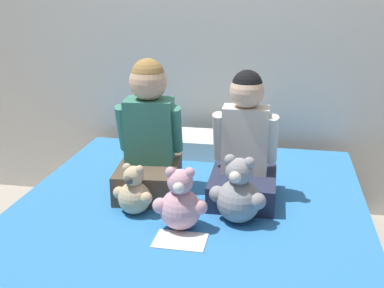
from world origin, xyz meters
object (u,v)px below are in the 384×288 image
Objects in this scene: teddy_bear_held_by_right_child at (238,194)px; pillow_at_headboard at (213,145)px; child_on_right at (244,150)px; teddy_bear_held_by_left_child at (134,193)px; teddy_bear_between_children at (180,203)px; child_on_left at (149,138)px; sign_card at (180,240)px; bed at (186,259)px.

teddy_bear_held_by_right_child is 0.89m from pillow_at_headboard.
child_on_right is 0.55m from teddy_bear_held_by_left_child.
pillow_at_headboard is at bearing 84.94° from teddy_bear_between_children.
sign_card is (0.26, -0.48, -0.27)m from child_on_left.
child_on_right is 2.23× the size of teddy_bear_between_children.
teddy_bear_held_by_right_child is at bearing 15.37° from teddy_bear_held_by_left_child.
pillow_at_headboard is (0.00, 0.83, 0.29)m from bed.
bed is at bearing -172.07° from teddy_bear_held_by_right_child.
child_on_right is at bearing 45.30° from bed.
teddy_bear_between_children is 1.31× the size of sign_card.
child_on_right reaches higher than teddy_bear_held_by_left_child.
child_on_right is (0.24, 0.24, 0.47)m from bed.
sign_card is (-0.21, -0.47, -0.23)m from child_on_right.
teddy_bear_held_by_left_child is at bearing -165.91° from teddy_bear_held_by_right_child.
teddy_bear_held_by_right_child is (-0.00, -0.26, -0.11)m from child_on_right.
teddy_bear_between_children reaches higher than bed.
teddy_bear_held_by_right_child is at bearing -4.97° from bed.
teddy_bear_held_by_right_child is 1.09× the size of teddy_bear_between_children.
child_on_left is 3.10× the size of sign_card.
child_on_right is at bearing -6.20° from child_on_left.
bed is at bearing -52.24° from child_on_left.
pillow_at_headboard is (-0.24, 0.85, -0.07)m from teddy_bear_held_by_right_child.
pillow_at_headboard is at bearing 90.00° from bed.
teddy_bear_held_by_right_child is at bearing 45.83° from sign_card.
teddy_bear_between_children is at bearing -141.64° from teddy_bear_held_by_right_child.
teddy_bear_between_children is 0.16m from sign_card.
teddy_bear_held_by_left_child is (0.00, -0.27, -0.17)m from child_on_left.
teddy_bear_held_by_left_child is 0.77× the size of teddy_bear_held_by_right_child.
teddy_bear_held_by_right_child reaches higher than pillow_at_headboard.
child_on_right is 0.66m from pillow_at_headboard.
sign_card is at bearing -121.28° from teddy_bear_held_by_right_child.
sign_card is (0.03, -1.07, -0.05)m from pillow_at_headboard.
child_on_right reaches higher than pillow_at_headboard.
teddy_bear_held_by_right_child is at bearing -35.16° from child_on_left.
bed is 9.69× the size of sign_card.
bed is 0.40m from teddy_bear_held_by_left_child.
child_on_left is 1.06× the size of child_on_right.
pillow_at_headboard is 1.07m from sign_card.
child_on_left is 0.67m from pillow_at_headboard.
bed is 0.37m from teddy_bear_between_children.
teddy_bear_held_by_right_child is 0.32m from sign_card.
child_on_right reaches higher than teddy_bear_held_by_right_child.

